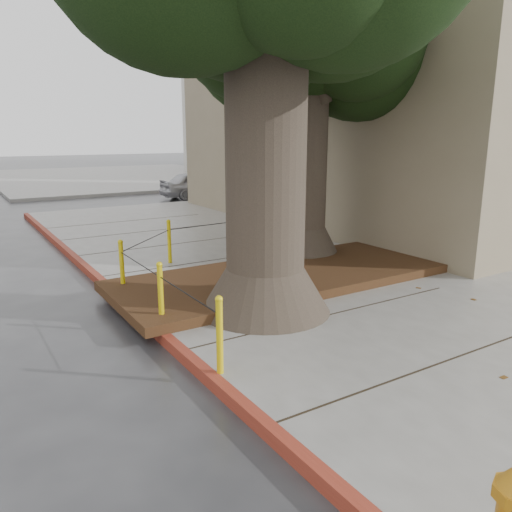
{
  "coord_description": "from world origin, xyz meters",
  "views": [
    {
      "loc": [
        -4.37,
        -3.52,
        2.85
      ],
      "look_at": [
        -0.57,
        2.54,
        1.1
      ],
      "focal_mm": 35.0,
      "sensor_mm": 36.0,
      "label": 1
    }
  ],
  "objects": [
    {
      "name": "car_red",
      "position": [
        11.01,
        18.67,
        0.66
      ],
      "size": [
        4.02,
        1.47,
        1.31
      ],
      "primitive_type": "imported",
      "rotation": [
        0.0,
        0.0,
        1.55
      ],
      "color": "maroon",
      "rests_on": "ground"
    },
    {
      "name": "building_side_white",
      "position": [
        16.0,
        26.0,
        4.5
      ],
      "size": [
        10.0,
        10.0,
        9.0
      ],
      "primitive_type": "cube",
      "color": "silver",
      "rests_on": "ground"
    },
    {
      "name": "sidewalk_far",
      "position": [
        6.0,
        30.0,
        0.07
      ],
      "size": [
        16.0,
        20.0,
        0.15
      ],
      "primitive_type": "cube",
      "color": "slate",
      "rests_on": "ground"
    },
    {
      "name": "curb_red",
      "position": [
        -2.0,
        2.5,
        0.07
      ],
      "size": [
        0.14,
        26.0,
        0.16
      ],
      "primitive_type": "cube",
      "color": "maroon",
      "rests_on": "ground"
    },
    {
      "name": "building_side_grey",
      "position": [
        22.0,
        32.0,
        6.0
      ],
      "size": [
        12.0,
        14.0,
        12.0
      ],
      "primitive_type": "cube",
      "color": "slate",
      "rests_on": "ground"
    },
    {
      "name": "building_corner",
      "position": [
        10.0,
        8.5,
        5.0
      ],
      "size": [
        12.0,
        13.0,
        10.0
      ],
      "primitive_type": "cube",
      "color": "gray",
      "rests_on": "ground"
    },
    {
      "name": "sidewalk_main",
      "position": [
        6.0,
        2.5,
        0.07
      ],
      "size": [
        16.0,
        26.0,
        0.15
      ],
      "primitive_type": "cube",
      "color": "slate",
      "rests_on": "ground"
    },
    {
      "name": "tree_far",
      "position": [
        2.64,
        5.32,
        5.02
      ],
      "size": [
        4.5,
        3.8,
        7.17
      ],
      "color": "#4C3F33",
      "rests_on": "sidewalk_main"
    },
    {
      "name": "planter_bed",
      "position": [
        0.9,
        3.9,
        0.23
      ],
      "size": [
        6.4,
        2.6,
        0.16
      ],
      "primitive_type": "cube",
      "color": "black",
      "rests_on": "sidewalk_main"
    },
    {
      "name": "car_silver",
      "position": [
        5.61,
        17.25,
        0.61
      ],
      "size": [
        3.62,
        1.55,
        1.22
      ],
      "primitive_type": "imported",
      "rotation": [
        0.0,
        0.0,
        1.54
      ],
      "color": "#B0B0B6",
      "rests_on": "ground"
    },
    {
      "name": "ground",
      "position": [
        0.0,
        0.0,
        0.0
      ],
      "size": [
        140.0,
        140.0,
        0.0
      ],
      "primitive_type": "plane",
      "color": "#28282B",
      "rests_on": "ground"
    },
    {
      "name": "bollard_ring",
      "position": [
        -0.87,
        4.38,
        0.66
      ],
      "size": [
        3.79,
        5.39,
        0.95
      ],
      "color": "yellow",
      "rests_on": "sidewalk_main"
    }
  ]
}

